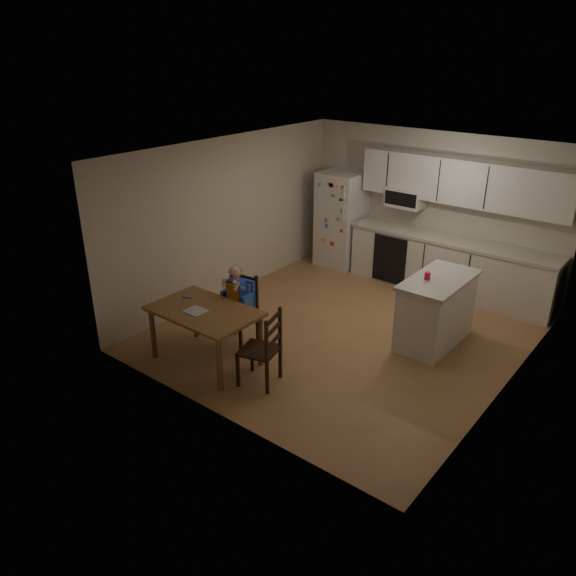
{
  "coord_description": "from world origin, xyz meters",
  "views": [
    {
      "loc": [
        3.76,
        -6.01,
        3.77
      ],
      "look_at": [
        -0.1,
        -1.18,
        1.05
      ],
      "focal_mm": 35.0,
      "sensor_mm": 36.0,
      "label": 1
    }
  ],
  "objects_px": {
    "red_cup": "(427,276)",
    "dining_table": "(205,317)",
    "chair_side": "(266,344)",
    "kitchen_island": "(436,310)",
    "refrigerator": "(341,219)",
    "chair_booster": "(238,296)"
  },
  "relations": [
    {
      "from": "kitchen_island",
      "to": "chair_side",
      "type": "bearing_deg",
      "value": -116.69
    },
    {
      "from": "dining_table",
      "to": "chair_booster",
      "type": "distance_m",
      "value": 0.62
    },
    {
      "from": "chair_booster",
      "to": "chair_side",
      "type": "bearing_deg",
      "value": -36.66
    },
    {
      "from": "red_cup",
      "to": "chair_side",
      "type": "bearing_deg",
      "value": -115.65
    },
    {
      "from": "kitchen_island",
      "to": "dining_table",
      "type": "relative_size",
      "value": 0.94
    },
    {
      "from": "red_cup",
      "to": "dining_table",
      "type": "relative_size",
      "value": 0.07
    },
    {
      "from": "refrigerator",
      "to": "chair_booster",
      "type": "height_order",
      "value": "refrigerator"
    },
    {
      "from": "red_cup",
      "to": "chair_booster",
      "type": "relative_size",
      "value": 0.09
    },
    {
      "from": "chair_booster",
      "to": "dining_table",
      "type": "bearing_deg",
      "value": -96.37
    },
    {
      "from": "refrigerator",
      "to": "red_cup",
      "type": "distance_m",
      "value": 3.11
    },
    {
      "from": "refrigerator",
      "to": "chair_side",
      "type": "relative_size",
      "value": 1.79
    },
    {
      "from": "refrigerator",
      "to": "kitchen_island",
      "type": "distance_m",
      "value": 3.15
    },
    {
      "from": "chair_side",
      "to": "chair_booster",
      "type": "bearing_deg",
      "value": -135.6
    },
    {
      "from": "refrigerator",
      "to": "chair_booster",
      "type": "relative_size",
      "value": 1.49
    },
    {
      "from": "kitchen_island",
      "to": "chair_booster",
      "type": "distance_m",
      "value": 2.65
    },
    {
      "from": "chair_side",
      "to": "red_cup",
      "type": "bearing_deg",
      "value": 138.51
    },
    {
      "from": "kitchen_island",
      "to": "dining_table",
      "type": "height_order",
      "value": "kitchen_island"
    },
    {
      "from": "refrigerator",
      "to": "kitchen_island",
      "type": "xyz_separation_m",
      "value": [
        2.65,
        -1.66,
        -0.38
      ]
    },
    {
      "from": "refrigerator",
      "to": "chair_side",
      "type": "xyz_separation_m",
      "value": [
        1.54,
        -3.86,
        -0.31
      ]
    },
    {
      "from": "red_cup",
      "to": "chair_side",
      "type": "xyz_separation_m",
      "value": [
        -0.99,
        -2.06,
        -0.45
      ]
    },
    {
      "from": "kitchen_island",
      "to": "chair_booster",
      "type": "relative_size",
      "value": 1.12
    },
    {
      "from": "refrigerator",
      "to": "dining_table",
      "type": "xyz_separation_m",
      "value": [
        0.6,
        -3.93,
        -0.22
      ]
    }
  ]
}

